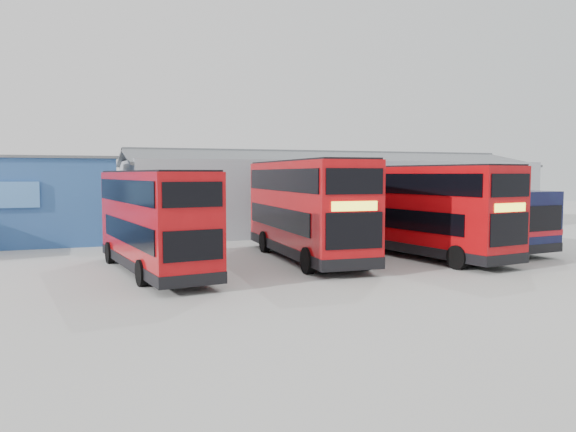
{
  "coord_description": "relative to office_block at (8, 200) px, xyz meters",
  "views": [
    {
      "loc": [
        -10.22,
        -19.22,
        4.11
      ],
      "look_at": [
        -0.73,
        5.77,
        2.1
      ],
      "focal_mm": 35.0,
      "sensor_mm": 36.0,
      "label": 1
    }
  ],
  "objects": [
    {
      "name": "double_decker_right",
      "position": [
        19.76,
        -13.64,
        -0.33
      ],
      "size": [
        4.09,
        10.92,
        4.52
      ],
      "rotation": [
        0.0,
        0.0,
        0.15
      ],
      "color": "#AD090E",
      "rests_on": "ground"
    },
    {
      "name": "ground_plane",
      "position": [
        14.0,
        -17.99,
        -2.58
      ],
      "size": [
        120.0,
        120.0,
        0.0
      ],
      "primitive_type": "plane",
      "color": "#A9A9A3",
      "rests_on": "ground"
    },
    {
      "name": "double_decker_centre",
      "position": [
        14.15,
        -12.34,
        -0.21
      ],
      "size": [
        3.32,
        11.37,
        4.75
      ],
      "rotation": [
        0.0,
        0.0,
        -0.05
      ],
      "color": "#AD090E",
      "rests_on": "ground"
    },
    {
      "name": "double_decker_left",
      "position": [
        6.79,
        -13.68,
        -0.46
      ],
      "size": [
        3.7,
        10.26,
        4.25
      ],
      "rotation": [
        0.0,
        0.0,
        3.27
      ],
      "color": "#AD090E",
      "rests_on": "ground"
    },
    {
      "name": "maintenance_shed",
      "position": [
        22.0,
        2.01,
        0.02
      ],
      "size": [
        30.5,
        12.0,
        5.89
      ],
      "color": "#9CA1AA",
      "rests_on": "ground"
    },
    {
      "name": "office_block",
      "position": [
        0.0,
        0.0,
        0.0
      ],
      "size": [
        12.3,
        8.32,
        5.12
      ],
      "color": "#22498B",
      "rests_on": "ground"
    },
    {
      "name": "single_decker_blue",
      "position": [
        23.76,
        -10.91,
        -0.95
      ],
      "size": [
        4.04,
        12.29,
        3.27
      ],
      "rotation": [
        0.0,
        0.0,
        3.25
      ],
      "color": "#0C1538",
      "rests_on": "ground"
    }
  ]
}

